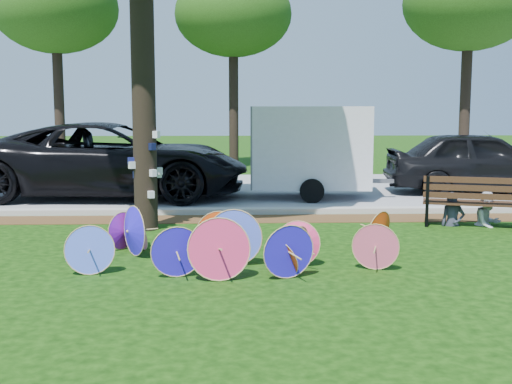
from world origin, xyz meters
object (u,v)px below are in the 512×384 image
person_right (489,193)px  cargo_trailer (311,147)px  park_bench (472,201)px  parasol_pile (226,241)px  black_van (113,160)px  dark_pickup (479,162)px  person_left (454,193)px

person_right → cargo_trailer: bearing=102.3°
park_bench → parasol_pile: bearing=-130.4°
black_van → park_bench: black_van is taller
black_van → dark_pickup: bearing=-83.8°
dark_pickup → person_right: size_ratio=3.78×
dark_pickup → cargo_trailer: cargo_trailer is taller
parasol_pile → black_van: bearing=112.3°
dark_pickup → person_left: dark_pickup is taller
black_van → cargo_trailer: 5.12m
person_right → black_van: bearing=127.6°
black_van → person_right: (8.11, -4.29, -0.31)m
parasol_pile → black_van: black_van is taller
parasol_pile → dark_pickup: (6.76, 7.81, 0.48)m
dark_pickup → person_left: size_ratio=3.86×
person_right → parasol_pile: bearing=-173.9°
dark_pickup → parasol_pile: bearing=143.0°
cargo_trailer → person_right: cargo_trailer is taller
cargo_trailer → person_right: size_ratio=2.21×
black_van → person_right: 9.18m
dark_pickup → person_left: (-2.35, -4.78, -0.20)m
dark_pickup → person_left: 5.33m
black_van → person_left: 8.57m
person_right → park_bench: bearing=163.6°
person_left → person_right: bearing=4.4°
black_van → dark_pickup: black_van is taller
black_van → person_left: (7.41, -4.29, -0.32)m
cargo_trailer → person_right: (3.01, -4.03, -0.66)m
park_bench → person_left: size_ratio=1.47×
cargo_trailer → person_right: 5.08m
parasol_pile → person_left: size_ratio=3.92×
parasol_pile → person_right: size_ratio=3.84×
dark_pickup → person_right: bearing=164.9°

